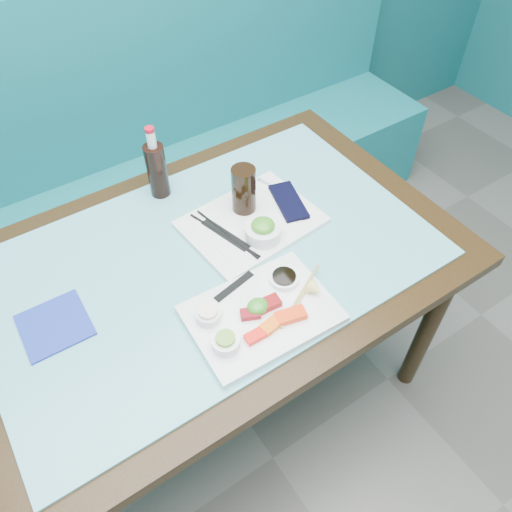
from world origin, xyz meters
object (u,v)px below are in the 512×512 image
booth_bench (118,194)px  cola_glass (244,190)px  dining_table (212,278)px  blue_napkin (55,325)px  cola_bottle_body (157,171)px  seaweed_bowl (263,232)px  sashimi_plate (261,314)px  serving_tray (251,222)px

booth_bench → cola_glass: booth_bench is taller
booth_bench → dining_table: bearing=-90.0°
blue_napkin → booth_bench: bearing=62.1°
booth_bench → blue_napkin: 1.01m
blue_napkin → cola_bottle_body: bearing=34.4°
booth_bench → cola_glass: bearing=-76.3°
booth_bench → seaweed_bowl: 0.97m
booth_bench → sashimi_plate: booth_bench is taller
serving_tray → cola_bottle_body: cola_bottle_body is taller
booth_bench → serving_tray: bearing=-77.9°
booth_bench → dining_table: size_ratio=2.14×
dining_table → cola_glass: (0.18, 0.10, 0.18)m
booth_bench → blue_napkin: (-0.44, -0.82, 0.39)m
serving_tray → seaweed_bowl: bearing=-102.8°
seaweed_bowl → blue_napkin: (-0.59, 0.04, -0.03)m
cola_bottle_body → blue_napkin: bearing=-145.6°
seaweed_bowl → blue_napkin: 0.60m
serving_tray → blue_napkin: size_ratio=2.35×
dining_table → serving_tray: 0.20m
booth_bench → serving_tray: (0.17, -0.79, 0.39)m
booth_bench → sashimi_plate: size_ratio=8.34×
sashimi_plate → cola_glass: bearing=66.1°
sashimi_plate → blue_napkin: size_ratio=2.23×
dining_table → cola_glass: cola_glass is taller
dining_table → cola_bottle_body: cola_bottle_body is taller
dining_table → sashimi_plate: 0.26m
seaweed_bowl → booth_bench: bearing=100.4°
booth_bench → seaweed_bowl: bearing=-79.6°
cola_glass → cola_bottle_body: bearing=128.1°
dining_table → seaweed_bowl: size_ratio=13.40×
seaweed_bowl → cola_glass: cola_glass is taller
dining_table → sashimi_plate: (0.01, -0.24, 0.10)m
cola_bottle_body → serving_tray: bearing=-59.5°
booth_bench → cola_bottle_body: (0.01, -0.52, 0.47)m
dining_table → cola_bottle_body: 0.37m
booth_bench → seaweed_bowl: booth_bench is taller
seaweed_bowl → cola_bottle_body: 0.38m
dining_table → cola_glass: size_ratio=9.47×
sashimi_plate → cola_bottle_body: (-0.00, 0.56, 0.08)m
sashimi_plate → blue_napkin: 0.52m
seaweed_bowl → sashimi_plate: bearing=-124.9°
serving_tray → seaweed_bowl: seaweed_bowl is taller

